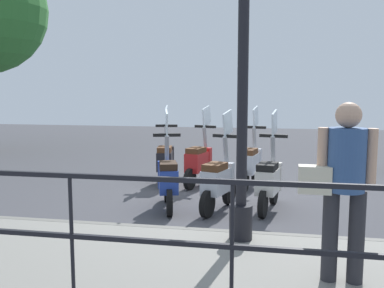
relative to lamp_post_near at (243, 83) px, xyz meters
name	(u,v)px	position (x,y,z in m)	size (l,w,h in m)	color
ground_plane	(218,198)	(2.40, 0.55, -1.92)	(28.00, 28.00, 0.00)	#424247
promenade_walkway	(179,268)	(-0.75, 0.55, -1.84)	(2.20, 20.00, 0.15)	gray
fence_railing	(149,219)	(-1.80, 0.55, -1.03)	(0.04, 16.03, 1.07)	black
lamp_post_near	(243,83)	(0.00, 0.00, 0.00)	(0.26, 0.90, 4.02)	black
pedestrian_with_bag	(343,179)	(-0.93, -0.94, -0.84)	(0.33, 0.65, 1.59)	#28282D
scooter_near_0	(269,180)	(1.77, -0.30, -1.44)	(1.22, 0.48, 1.54)	black
scooter_near_1	(219,180)	(1.62, 0.45, -1.44)	(1.20, 0.54, 1.54)	black
scooter_near_2	(168,178)	(1.59, 1.24, -1.44)	(1.20, 0.54, 1.54)	black
scooter_far_0	(250,162)	(3.32, 0.06, -1.44)	(1.22, 0.49, 1.54)	black
scooter_far_1	(199,161)	(3.30, 1.04, -1.44)	(1.21, 0.53, 1.54)	black
scooter_far_2	(165,160)	(3.34, 1.73, -1.44)	(1.23, 0.46, 1.54)	black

